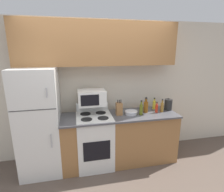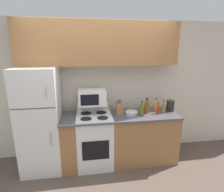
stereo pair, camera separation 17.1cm
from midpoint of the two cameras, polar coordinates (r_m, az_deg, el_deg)
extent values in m
plane|color=brown|center=(3.23, -3.85, -23.79)|extent=(12.00, 12.00, 0.00)
cube|color=beige|center=(3.36, -6.06, 1.91)|extent=(8.00, 0.05, 2.55)
cube|color=#9E6B3D|center=(3.29, 0.99, -13.80)|extent=(2.04, 0.60, 0.89)
cube|color=#4C4C51|center=(3.08, 1.11, -6.41)|extent=(2.04, 0.64, 0.03)
cube|color=white|center=(3.16, -23.93, -7.64)|extent=(0.65, 0.71, 1.76)
cube|color=#383838|center=(2.73, -26.02, -4.18)|extent=(0.63, 0.01, 0.01)
cylinder|color=#B7B7BC|center=(2.61, -22.31, 0.99)|extent=(0.02, 0.02, 0.14)
cylinder|color=#B7B7BC|center=(2.86, -20.86, -13.55)|extent=(0.02, 0.02, 0.22)
cube|color=#9E6B3D|center=(3.08, -6.06, 16.59)|extent=(2.69, 0.36, 0.72)
cube|color=white|center=(3.20, -7.23, -14.32)|extent=(0.60, 0.60, 0.93)
cube|color=black|center=(2.95, -6.67, -17.44)|extent=(0.43, 0.01, 0.33)
cube|color=#2D2D2D|center=(3.01, -7.51, -6.64)|extent=(0.58, 0.58, 0.01)
cube|color=white|center=(3.25, -7.98, -3.44)|extent=(0.58, 0.06, 0.16)
cylinder|color=black|center=(2.88, -10.01, -7.55)|extent=(0.18, 0.18, 0.01)
cylinder|color=black|center=(2.90, -4.59, -7.22)|extent=(0.18, 0.18, 0.01)
cylinder|color=black|center=(3.12, -10.21, -5.75)|extent=(0.18, 0.18, 0.01)
cylinder|color=black|center=(3.14, -5.23, -5.46)|extent=(0.18, 0.18, 0.01)
cube|color=white|center=(3.03, -8.23, -0.50)|extent=(0.47, 0.34, 0.26)
cube|color=black|center=(2.86, -8.91, -1.43)|extent=(0.30, 0.01, 0.18)
cube|color=#9E6B3D|center=(3.03, 0.70, -4.26)|extent=(0.10, 0.11, 0.22)
cylinder|color=black|center=(2.98, 0.21, -1.84)|extent=(0.01, 0.01, 0.06)
cylinder|color=black|center=(2.98, 0.75, -1.81)|extent=(0.01, 0.01, 0.06)
cylinder|color=black|center=(2.99, 1.30, -1.78)|extent=(0.01, 0.01, 0.06)
cylinder|color=silver|center=(3.09, 4.67, -5.50)|extent=(0.21, 0.21, 0.05)
torus|color=silver|center=(3.08, 4.68, -5.02)|extent=(0.22, 0.22, 0.01)
cylinder|color=olive|center=(3.29, 14.60, -3.65)|extent=(0.06, 0.06, 0.17)
cylinder|color=olive|center=(3.26, 14.72, -1.81)|extent=(0.03, 0.03, 0.05)
cylinder|color=black|center=(3.25, 14.76, -1.20)|extent=(0.03, 0.03, 0.02)
cylinder|color=red|center=(3.24, 12.89, -4.10)|extent=(0.05, 0.05, 0.14)
cylinder|color=red|center=(3.21, 12.98, -2.54)|extent=(0.02, 0.02, 0.04)
cylinder|color=black|center=(3.20, 13.01, -2.03)|extent=(0.02, 0.03, 0.02)
cylinder|color=brown|center=(3.20, 9.46, -3.64)|extent=(0.08, 0.08, 0.20)
cylinder|color=brown|center=(3.16, 9.56, -1.42)|extent=(0.04, 0.04, 0.06)
cylinder|color=black|center=(3.15, 9.59, -0.69)|extent=(0.04, 0.04, 0.02)
cylinder|color=#5B6619|center=(3.08, 7.92, -4.45)|extent=(0.06, 0.06, 0.18)
cylinder|color=#5B6619|center=(3.04, 8.00, -2.32)|extent=(0.03, 0.03, 0.06)
cylinder|color=black|center=(3.03, 8.02, -1.61)|extent=(0.03, 0.03, 0.02)
cylinder|color=gold|center=(3.43, 12.20, -2.91)|extent=(0.06, 0.06, 0.15)
cylinder|color=gold|center=(3.40, 12.29, -1.28)|extent=(0.03, 0.03, 0.05)
cylinder|color=black|center=(3.39, 12.32, -0.75)|extent=(0.03, 0.03, 0.02)
cylinder|color=black|center=(3.44, 16.54, -2.71)|extent=(0.14, 0.14, 0.20)
sphere|color=black|center=(3.41, 16.67, -0.88)|extent=(0.02, 0.02, 0.02)
camera|label=1|loc=(0.09, -91.67, -0.43)|focal=28.00mm
camera|label=2|loc=(0.09, 88.33, 0.43)|focal=28.00mm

